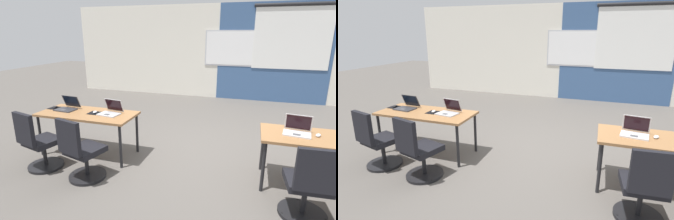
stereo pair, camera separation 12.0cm
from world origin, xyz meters
TOP-DOWN VIEW (x-y plane):
  - ground_plane at (0.00, 0.00)m, footprint 24.00×24.00m
  - back_wall_assembly at (0.05, 4.20)m, footprint 10.00×0.27m
  - desk_near_left at (-1.75, -0.60)m, footprint 1.60×0.70m
  - desk_near_right at (1.75, -0.60)m, footprint 1.60×0.70m
  - laptop_near_left_end at (-2.18, -0.53)m, footprint 0.35×0.34m
  - mousepad_near_left_end at (-2.44, -0.53)m, footprint 0.22×0.19m
  - mouse_near_left_end at (-2.44, -0.53)m, footprint 0.06×0.10m
  - chair_near_left_end at (-2.14, -1.30)m, footprint 0.53×0.59m
  - laptop_near_right_inner at (1.40, -0.56)m, footprint 0.37×0.33m
  - mouse_near_right_inner at (1.64, -0.59)m, footprint 0.09×0.11m
  - chair_near_right_inner at (1.45, -1.33)m, footprint 0.52×0.55m
  - laptop_near_left_inner at (-1.35, -0.54)m, footprint 0.37×0.35m
  - mousepad_near_left_inner at (-1.62, -0.58)m, footprint 0.22×0.19m
  - mouse_near_left_inner at (-1.62, -0.58)m, footprint 0.07×0.11m
  - chair_near_left_inner at (-1.36, -1.36)m, footprint 0.53×0.59m

SIDE VIEW (x-z plane):
  - ground_plane at x=0.00m, z-range 0.00..0.00m
  - chair_near_left_end at x=-2.14m, z-range -0.08..0.84m
  - chair_near_right_inner at x=1.45m, z-range -0.08..0.84m
  - chair_near_left_inner at x=-1.36m, z-range -0.08..0.84m
  - desk_near_left at x=-1.75m, z-range 0.30..1.02m
  - desk_near_right at x=1.75m, z-range 0.30..1.02m
  - mousepad_near_left_end at x=-2.44m, z-range 0.72..0.72m
  - mousepad_near_left_inner at x=-1.62m, z-range 0.72..0.72m
  - mouse_near_right_inner at x=1.64m, z-range 0.72..0.75m
  - mouse_near_left_end at x=-2.44m, z-range 0.72..0.76m
  - mouse_near_left_inner at x=-1.62m, z-range 0.72..0.76m
  - laptop_near_left_end at x=-2.18m, z-range 0.66..0.88m
  - laptop_near_left_inner at x=-1.35m, z-range 0.66..0.88m
  - laptop_near_right_inner at x=1.40m, z-range 0.65..0.89m
  - back_wall_assembly at x=0.05m, z-range 0.01..2.81m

